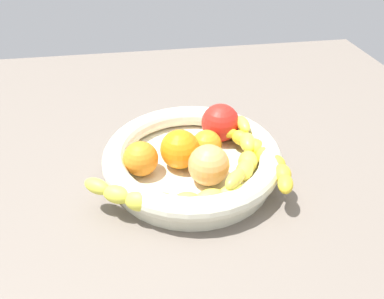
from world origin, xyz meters
TOP-DOWN VIEW (x-y plane):
  - kitchen_counter at (0.00, 0.00)cm, footprint 120.00×120.00cm
  - fruit_bowl at (0.00, 0.00)cm, footprint 30.01×30.01cm
  - banana_draped_left at (10.38, -5.90)cm, footprint 8.82×24.34cm
  - banana_draped_right at (2.60, 11.37)cm, footprint 19.73×9.77cm
  - banana_arching_top at (2.92, 8.32)cm, footprint 19.65×9.14cm
  - orange_front at (0.18, -2.05)cm, footprint 6.60×6.60cm
  - orange_mid_left at (1.04, -8.58)cm, footprint 5.74×5.74cm
  - orange_mid_right at (-1.44, 2.76)cm, footprint 5.27×5.27cm
  - peach_blush at (5.00, 1.84)cm, footprint 6.58×6.58cm
  - tomato_red at (-6.86, 6.38)cm, footprint 7.00×7.00cm

SIDE VIEW (x-z plane):
  - kitchen_counter at x=0.00cm, z-range 0.00..3.00cm
  - fruit_bowl at x=0.00cm, z-range 3.12..8.93cm
  - banana_draped_left at x=10.38cm, z-range 5.33..9.26cm
  - banana_draped_right at x=2.60cm, z-range 5.33..9.44cm
  - orange_mid_right at x=-1.44cm, z-range 5.06..10.32cm
  - banana_arching_top at x=2.92cm, z-range 5.28..10.48cm
  - orange_mid_left at x=1.04cm, z-range 5.06..10.80cm
  - peach_blush at x=5.00cm, z-range 5.06..11.64cm
  - orange_front at x=0.18cm, z-range 5.06..11.66cm
  - tomato_red at x=-6.86cm, z-range 5.06..12.05cm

